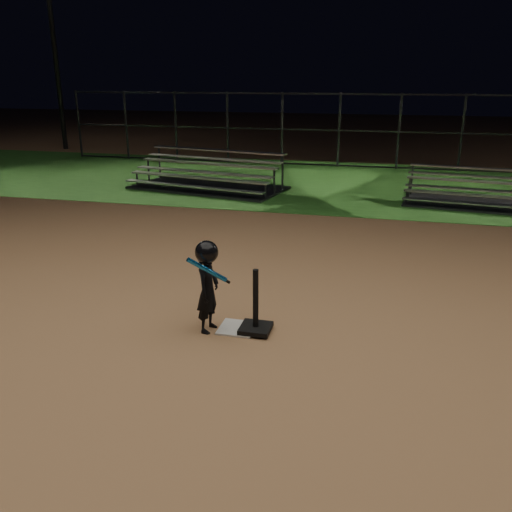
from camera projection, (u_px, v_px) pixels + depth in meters
The scene contains 9 objects.
ground at pixel (237, 329), 6.76m from camera, with size 80.00×80.00×0.00m, color #A3724A.
grass_strip at pixel (327, 182), 15.95m from camera, with size 60.00×8.00×0.01m, color #275E1E.
home_plate at pixel (237, 328), 6.76m from camera, with size 0.45×0.45×0.02m, color beige.
batting_tee at pixel (256, 319), 6.63m from camera, with size 0.38×0.38×0.81m.
child_batter at pixel (208, 284), 6.54m from camera, with size 0.46×0.52×1.18m.
bleacher_left at pixel (208, 182), 14.98m from camera, with size 4.53×2.82×1.03m.
bleacher_right at pixel (479, 199), 13.07m from camera, with size 3.71×2.18×0.86m.
backstop_fence at pixel (339, 130), 18.31m from camera, with size 20.08×0.08×2.50m.
light_pole_left at pixel (51, 26), 21.61m from camera, with size 0.90×0.53×8.30m.
Camera 1 is at (1.69, -5.87, 3.06)m, focal length 37.37 mm.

